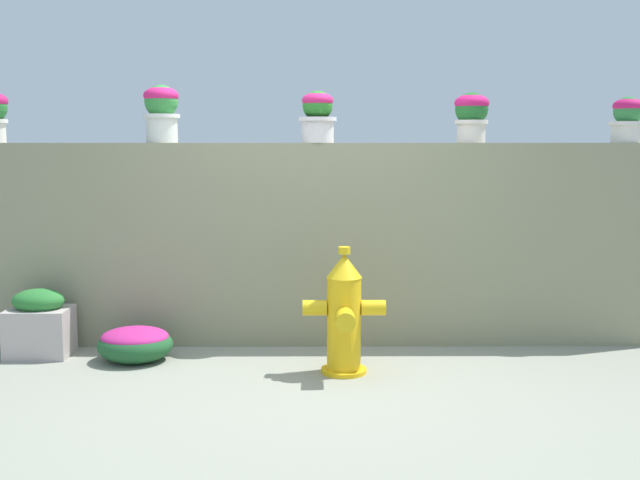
{
  "coord_description": "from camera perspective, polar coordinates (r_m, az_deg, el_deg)",
  "views": [
    {
      "loc": [
        0.03,
        -4.86,
        1.61
      ],
      "look_at": [
        0.07,
        0.99,
        0.86
      ],
      "focal_mm": 42.97,
      "sensor_mm": 36.0,
      "label": 1
    }
  ],
  "objects": [
    {
      "name": "potted_plant_2",
      "position": [
        6.02,
        -0.18,
        9.35
      ],
      "size": [
        0.3,
        0.3,
        0.4
      ],
      "color": "silver",
      "rests_on": "stone_wall"
    },
    {
      "name": "potted_plant_1",
      "position": [
        6.18,
        -11.73,
        9.53
      ],
      "size": [
        0.28,
        0.28,
        0.45
      ],
      "color": "silver",
      "rests_on": "stone_wall"
    },
    {
      "name": "potted_plant_4",
      "position": [
        6.53,
        21.95,
        8.45
      ],
      "size": [
        0.29,
        0.29,
        0.36
      ],
      "color": "silver",
      "rests_on": "stone_wall"
    },
    {
      "name": "fire_hydrant",
      "position": [
        5.35,
        1.81,
        -5.65
      ],
      "size": [
        0.58,
        0.47,
        0.89
      ],
      "color": "yellow",
      "rests_on": "ground"
    },
    {
      "name": "planter_box",
      "position": [
        6.19,
        -20.17,
        -5.88
      ],
      "size": [
        0.46,
        0.35,
        0.51
      ],
      "color": "#B1A4A0",
      "rests_on": "ground"
    },
    {
      "name": "flower_bush_left",
      "position": [
        5.87,
        -13.6,
        -7.44
      ],
      "size": [
        0.55,
        0.5,
        0.26
      ],
      "color": "#1F522A",
      "rests_on": "ground"
    },
    {
      "name": "stone_wall",
      "position": [
        6.1,
        -0.67,
        -0.3
      ],
      "size": [
        5.55,
        0.28,
        1.6
      ],
      "primitive_type": "cube",
      "color": "gray",
      "rests_on": "ground"
    },
    {
      "name": "ground_plane",
      "position": [
        5.12,
        -0.73,
        -11.04
      ],
      "size": [
        24.0,
        24.0,
        0.0
      ],
      "primitive_type": "plane",
      "color": "gray"
    },
    {
      "name": "potted_plant_3",
      "position": [
        6.18,
        11.22,
        9.26
      ],
      "size": [
        0.27,
        0.27,
        0.39
      ],
      "color": "beige",
      "rests_on": "stone_wall"
    }
  ]
}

